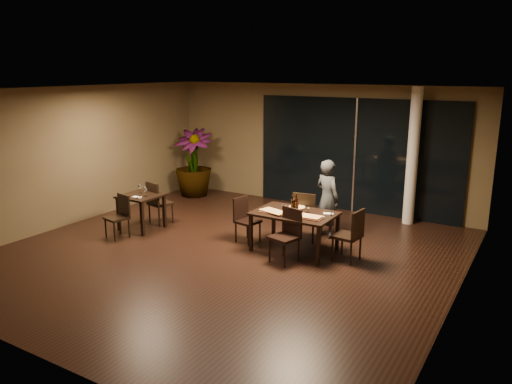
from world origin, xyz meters
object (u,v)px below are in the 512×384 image
object	(u,v)px
bottle_a	(292,203)
bottle_b	(297,206)
chair_side_far	(157,201)
chair_main_far	(306,214)
bottle_c	(296,203)
chair_side_near	(120,214)
potted_plant	(193,163)
chair_main_left	(245,217)
main_table	(295,216)
diner	(327,199)
side_table	(141,201)
chair_main_near	(288,232)
chair_main_right	(352,233)

from	to	relation	value
bottle_a	bottle_b	world-z (taller)	bottle_a
chair_side_far	bottle_a	distance (m)	3.29
chair_main_far	bottle_c	distance (m)	0.63
chair_main_far	chair_side_near	bearing A→B (deg)	21.30
chair_main_far	bottle_c	bearing A→B (deg)	87.98
chair_side_near	potted_plant	bearing A→B (deg)	115.40
chair_side_far	chair_main_left	bearing A→B (deg)	-166.39
main_table	bottle_c	world-z (taller)	bottle_c
chair_main_left	potted_plant	world-z (taller)	potted_plant
diner	bottle_c	size ratio (longest dim) A/B	4.82
chair_main_left	chair_side_far	world-z (taller)	chair_side_far
side_table	bottle_a	xyz separation A→B (m)	(3.32, 0.55, 0.28)
chair_side_far	bottle_b	distance (m)	3.42
side_table	chair_side_near	world-z (taller)	chair_side_near
chair_main_left	chair_side_near	bearing A→B (deg)	125.30
chair_side_near	bottle_a	distance (m)	3.55
potted_plant	bottle_a	xyz separation A→B (m)	(4.16, -2.33, 0.00)
chair_main_near	chair_main_right	distance (m)	1.13
diner	potted_plant	xyz separation A→B (m)	(-4.43, 1.30, 0.10)
chair_side_near	chair_main_left	bearing A→B (deg)	37.20
main_table	chair_side_far	bearing A→B (deg)	-179.02
chair_main_near	chair_main_left	xyz separation A→B (m)	(-1.21, 0.49, -0.04)
diner	potted_plant	bearing A→B (deg)	5.63
side_table	bottle_c	world-z (taller)	bottle_c
chair_side_far	chair_side_near	size ratio (longest dim) A/B	1.09
bottle_a	chair_main_left	bearing A→B (deg)	-175.36
main_table	chair_side_near	world-z (taller)	chair_side_near
side_table	chair_main_far	size ratio (longest dim) A/B	0.80
chair_main_far	bottle_b	world-z (taller)	bottle_b
chair_main_near	bottle_b	bearing A→B (deg)	113.01
main_table	chair_main_right	bearing A→B (deg)	1.65
side_table	chair_main_far	bearing A→B (deg)	18.37
main_table	chair_side_far	xyz separation A→B (m)	(-3.35, -0.06, -0.14)
potted_plant	bottle_b	distance (m)	4.91
side_table	chair_main_right	world-z (taller)	chair_main_right
potted_plant	bottle_a	world-z (taller)	potted_plant
side_table	bottle_b	bearing A→B (deg)	8.00
side_table	chair_main_left	distance (m)	2.37
chair_main_right	bottle_c	world-z (taller)	bottle_c
chair_side_far	bottle_c	size ratio (longest dim) A/B	2.87
chair_main_right	potted_plant	xyz separation A→B (m)	(-5.35, 2.35, 0.36)
main_table	bottle_a	xyz separation A→B (m)	(-0.08, 0.05, 0.23)
bottle_c	side_table	bearing A→B (deg)	-170.04
chair_main_near	bottle_c	distance (m)	0.74
chair_main_right	chair_side_near	size ratio (longest dim) A/B	1.10
bottle_b	chair_main_right	bearing A→B (deg)	2.52
chair_side_far	chair_main_near	bearing A→B (deg)	-174.75
chair_side_near	chair_main_near	bearing A→B (deg)	21.65
chair_main_left	bottle_a	size ratio (longest dim) A/B	2.97
chair_main_left	diner	xyz separation A→B (m)	(1.28, 1.11, 0.30)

